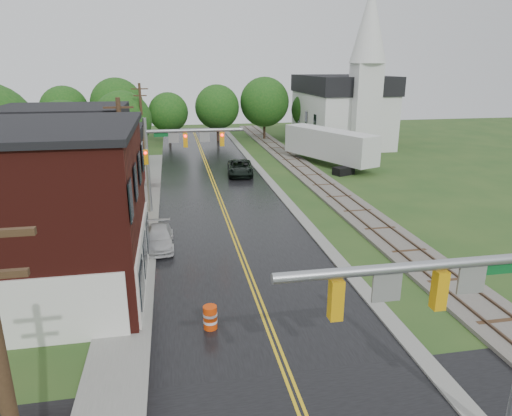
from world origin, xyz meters
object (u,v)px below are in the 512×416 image
object	(u,v)px
traffic_signal_near	(464,306)
utility_pole_c	(142,124)
pickup_white	(159,238)
traffic_signal_far	(176,147)
utility_pole_b	(124,167)
tree_left_c	(66,133)
construction_barrel	(210,318)
church	(344,103)
suv_dark	(240,168)
tree_left_e	(124,121)
semi_trailer	(329,144)

from	to	relation	value
traffic_signal_near	utility_pole_c	size ratio (longest dim) A/B	0.82
utility_pole_c	pickup_white	world-z (taller)	utility_pole_c
traffic_signal_far	pickup_white	world-z (taller)	traffic_signal_far
utility_pole_b	tree_left_c	size ratio (longest dim) A/B	1.18
tree_left_c	construction_barrel	distance (m)	32.23
church	pickup_white	distance (m)	42.41
tree_left_c	construction_barrel	world-z (taller)	tree_left_c
traffic_signal_near	suv_dark	distance (m)	36.24
utility_pole_c	suv_dark	world-z (taller)	utility_pole_c
traffic_signal_near	suv_dark	xyz separation A→B (m)	(-0.48, 35.99, -4.22)
traffic_signal_far	pickup_white	size ratio (longest dim) A/B	1.75
utility_pole_c	pickup_white	distance (m)	24.69
suv_dark	utility_pole_b	bearing A→B (deg)	-115.48
traffic_signal_near	utility_pole_c	bearing A→B (deg)	103.74
traffic_signal_far	suv_dark	size ratio (longest dim) A/B	1.36
traffic_signal_near	church	bearing A→B (deg)	72.28
tree_left_e	suv_dark	xyz separation A→B (m)	(11.84, -7.91, -4.06)
pickup_white	utility_pole_b	bearing A→B (deg)	130.64
traffic_signal_far	traffic_signal_near	bearing A→B (deg)	-74.48
tree_left_c	suv_dark	distance (m)	17.36
suv_dark	pickup_white	size ratio (longest dim) A/B	1.29
utility_pole_c	semi_trailer	xyz separation A→B (m)	(20.33, -3.07, -2.37)
suv_dark	pickup_white	world-z (taller)	suv_dark
traffic_signal_near	suv_dark	world-z (taller)	traffic_signal_near
traffic_signal_near	construction_barrel	size ratio (longest dim) A/B	6.90
utility_pole_b	tree_left_e	xyz separation A→B (m)	(-2.05, 23.90, 0.09)
tree_left_e	construction_barrel	world-z (taller)	tree_left_e
church	pickup_white	xyz separation A→B (m)	(-24.80, -34.00, -5.23)
tree_left_e	suv_dark	distance (m)	14.81
suv_dark	tree_left_e	bearing A→B (deg)	152.29
utility_pole_b	tree_left_e	world-z (taller)	utility_pole_b
traffic_signal_near	tree_left_c	world-z (taller)	tree_left_c
semi_trailer	construction_barrel	bearing A→B (deg)	-117.39
utility_pole_b	construction_barrel	size ratio (longest dim) A/B	8.45
utility_pole_b	tree_left_c	bearing A→B (deg)	111.49
traffic_signal_near	tree_left_c	xyz separation A→B (m)	(-17.32, 37.90, -0.46)
tree_left_e	suv_dark	world-z (taller)	tree_left_e
traffic_signal_far	tree_left_c	world-z (taller)	tree_left_c
traffic_signal_near	utility_pole_b	distance (m)	22.49
utility_pole_c	tree_left_c	bearing A→B (deg)	-149.80
church	tree_left_e	xyz separation A→B (m)	(-28.85, -7.84, -1.02)
utility_pole_c	tree_left_e	world-z (taller)	utility_pole_c
traffic_signal_far	tree_left_c	bearing A→B (deg)	128.82
utility_pole_c	construction_barrel	world-z (taller)	utility_pole_c
tree_left_c	church	bearing A→B (deg)	22.24
utility_pole_b	traffic_signal_far	bearing A→B (deg)	56.32
tree_left_c	semi_trailer	distance (m)	27.48
church	tree_left_c	xyz separation A→B (m)	(-33.85, -13.84, -1.32)
church	utility_pole_c	xyz separation A→B (m)	(-26.80, -9.74, -1.11)
suv_dark	church	bearing A→B (deg)	48.82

